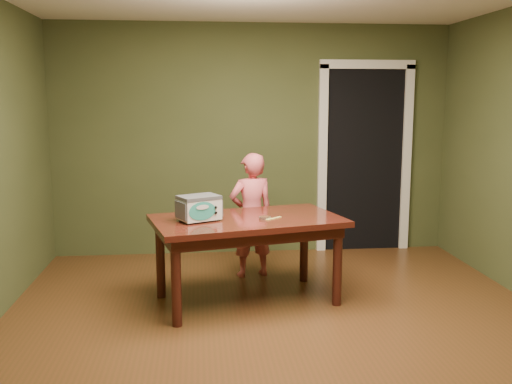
% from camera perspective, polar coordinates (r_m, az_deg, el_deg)
% --- Properties ---
extents(floor, '(5.00, 5.00, 0.00)m').
position_cam_1_polar(floor, '(4.38, 2.97, -14.51)').
color(floor, '#553018').
rests_on(floor, ground).
extents(room_shell, '(4.52, 5.02, 2.61)m').
position_cam_1_polar(room_shell, '(4.00, 3.18, 8.44)').
color(room_shell, '#434C28').
rests_on(room_shell, ground).
extents(doorway, '(1.10, 0.66, 2.25)m').
position_cam_1_polar(doorway, '(7.04, 10.09, 3.38)').
color(doorway, black).
rests_on(doorway, ground).
extents(dining_table, '(1.77, 1.25, 0.75)m').
position_cam_1_polar(dining_table, '(4.95, -0.89, -3.73)').
color(dining_table, '#3A170D').
rests_on(dining_table, floor).
extents(toy_oven, '(0.40, 0.35, 0.22)m').
position_cam_1_polar(toy_oven, '(4.81, -5.73, -1.52)').
color(toy_oven, '#4C4F54').
rests_on(toy_oven, dining_table).
extents(baking_pan, '(0.10, 0.10, 0.02)m').
position_cam_1_polar(baking_pan, '(4.88, 0.88, -2.57)').
color(baking_pan, silver).
rests_on(baking_pan, dining_table).
extents(spatula, '(0.15, 0.14, 0.01)m').
position_cam_1_polar(spatula, '(4.88, 1.80, -2.66)').
color(spatula, '#E3D063').
rests_on(spatula, dining_table).
extents(child, '(0.51, 0.40, 1.24)m').
position_cam_1_polar(child, '(5.67, -0.46, -2.33)').
color(child, '#DE5B63').
rests_on(child, floor).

